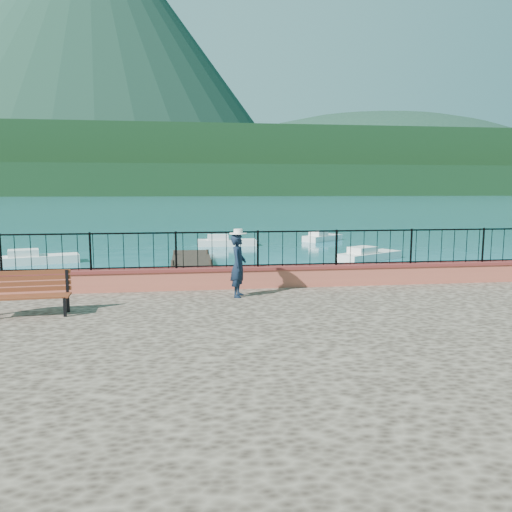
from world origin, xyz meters
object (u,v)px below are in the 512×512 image
object	(u,v)px
boat_2	(369,253)
boat_4	(227,240)
person	(238,265)
park_bench	(29,303)
boat_5	(323,236)
boat_3	(37,256)

from	to	relation	value
boat_2	boat_4	size ratio (longest dim) A/B	1.01
person	boat_2	size ratio (longest dim) A/B	0.39
park_bench	person	bearing A→B (deg)	11.85
boat_4	boat_5	xyz separation A→B (m)	(7.45, 2.28, 0.00)
park_bench	boat_5	bearing A→B (deg)	58.32
person	boat_5	bearing A→B (deg)	-4.68
boat_2	boat_5	bearing A→B (deg)	58.17
person	boat_5	world-z (taller)	person
person	boat_2	bearing A→B (deg)	-16.56
boat_3	person	bearing A→B (deg)	-75.85
park_bench	boat_2	xyz separation A→B (m)	(13.31, 15.23, -1.09)
park_bench	boat_3	xyz separation A→B (m)	(-4.49, 16.33, -1.09)
boat_5	boat_3	bearing A→B (deg)	171.10
park_bench	boat_3	world-z (taller)	park_bench
boat_3	boat_4	xyz separation A→B (m)	(10.55, 7.00, 0.00)
park_bench	boat_2	bearing A→B (deg)	44.97
park_bench	boat_4	xyz separation A→B (m)	(6.06, 23.33, -1.09)
park_bench	boat_5	size ratio (longest dim) A/B	0.53
person	boat_3	size ratio (longest dim) A/B	0.38
park_bench	boat_3	distance (m)	16.97
person	boat_3	distance (m)	17.64
boat_2	boat_5	distance (m)	10.39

